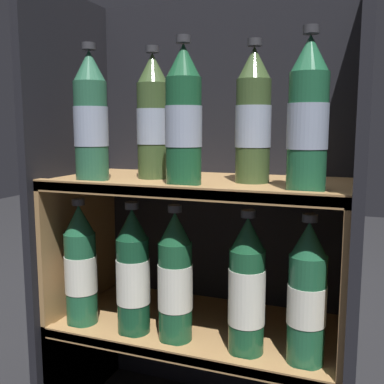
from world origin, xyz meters
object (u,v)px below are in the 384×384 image
(bottle_lower_front_0, at_px, (81,267))
(bottle_lower_front_3, at_px, (247,289))
(bottle_upper_back_1, at_px, (253,119))
(bottle_lower_front_2, at_px, (175,280))
(bottle_upper_back_0, at_px, (153,119))
(bottle_upper_front_1, at_px, (185,118))
(bottle_lower_front_4, at_px, (307,296))
(bottle_upper_front_0, at_px, (91,119))
(bottle_upper_front_2, at_px, (308,118))
(bottle_lower_front_1, at_px, (133,274))

(bottle_lower_front_0, xyz_separation_m, bottle_lower_front_3, (0.38, 0.00, -0.00))
(bottle_upper_back_1, xyz_separation_m, bottle_lower_front_2, (-0.14, -0.08, -0.33))
(bottle_upper_back_0, relative_size, bottle_lower_front_2, 1.00)
(bottle_upper_front_1, distance_m, bottle_upper_back_0, 0.13)
(bottle_lower_front_4, bearing_deg, bottle_upper_front_0, 180.00)
(bottle_upper_front_1, relative_size, bottle_upper_back_1, 1.00)
(bottle_upper_front_2, xyz_separation_m, bottle_lower_front_0, (-0.49, -0.00, -0.33))
(bottle_upper_back_1, xyz_separation_m, bottle_lower_front_0, (-0.37, -0.08, -0.33))
(bottle_upper_front_1, xyz_separation_m, bottle_lower_front_3, (0.13, 0.00, -0.33))
(bottle_lower_front_2, relative_size, bottle_lower_front_4, 1.00)
(bottle_upper_front_1, height_order, bottle_upper_back_1, same)
(bottle_upper_front_2, height_order, bottle_upper_back_1, same)
(bottle_upper_front_0, bearing_deg, bottle_upper_front_1, 0.00)
(bottle_upper_front_0, distance_m, bottle_lower_front_4, 0.57)
(bottle_upper_back_0, distance_m, bottle_lower_front_1, 0.34)
(bottle_lower_front_0, bearing_deg, bottle_upper_back_1, 12.26)
(bottle_lower_front_4, bearing_deg, bottle_upper_front_2, 180.00)
(bottle_upper_front_2, xyz_separation_m, bottle_lower_front_2, (-0.26, 0.00, -0.33))
(bottle_lower_front_2, bearing_deg, bottle_upper_back_1, 30.02)
(bottle_upper_front_1, distance_m, bottle_upper_front_2, 0.23)
(bottle_upper_front_1, bearing_deg, bottle_lower_front_3, 0.00)
(bottle_upper_back_0, height_order, bottle_lower_front_2, bottle_upper_back_0)
(bottle_upper_front_0, bearing_deg, bottle_upper_back_0, 36.94)
(bottle_upper_front_1, bearing_deg, bottle_lower_front_4, -0.00)
(bottle_upper_front_2, height_order, bottle_lower_front_4, bottle_upper_front_2)
(bottle_upper_back_0, relative_size, bottle_lower_front_0, 1.00)
(bottle_upper_back_1, bearing_deg, bottle_lower_front_4, -32.35)
(bottle_upper_front_1, bearing_deg, bottle_upper_front_2, -0.00)
(bottle_upper_back_1, bearing_deg, bottle_upper_front_1, -145.49)
(bottle_upper_front_2, xyz_separation_m, bottle_lower_front_3, (-0.10, 0.00, -0.33))
(bottle_upper_back_1, relative_size, bottle_lower_front_3, 1.00)
(bottle_lower_front_4, bearing_deg, bottle_upper_front_1, 180.00)
(bottle_upper_front_1, xyz_separation_m, bottle_lower_front_2, (-0.02, -0.00, -0.33))
(bottle_lower_front_0, bearing_deg, bottle_lower_front_3, 0.00)
(bottle_upper_front_2, bearing_deg, bottle_upper_back_0, 166.72)
(bottle_upper_back_1, xyz_separation_m, bottle_lower_front_4, (0.13, -0.08, -0.33))
(bottle_upper_front_0, bearing_deg, bottle_lower_front_4, 0.00)
(bottle_lower_front_1, distance_m, bottle_lower_front_4, 0.37)
(bottle_upper_front_2, height_order, bottle_lower_front_0, bottle_upper_front_2)
(bottle_upper_front_0, relative_size, bottle_lower_front_0, 1.00)
(bottle_upper_front_0, relative_size, bottle_lower_front_4, 1.00)
(bottle_lower_front_3, bearing_deg, bottle_lower_front_1, -180.00)
(bottle_upper_front_0, height_order, bottle_lower_front_2, bottle_upper_front_0)
(bottle_upper_front_0, relative_size, bottle_lower_front_3, 1.00)
(bottle_lower_front_0, relative_size, bottle_lower_front_2, 1.00)
(bottle_lower_front_0, height_order, bottle_lower_front_1, same)
(bottle_lower_front_2, bearing_deg, bottle_upper_front_2, 0.00)
(bottle_upper_front_1, xyz_separation_m, bottle_lower_front_0, (-0.25, -0.00, -0.33))
(bottle_lower_front_3, bearing_deg, bottle_lower_front_4, -0.00)
(bottle_upper_front_0, bearing_deg, bottle_lower_front_0, -180.00)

